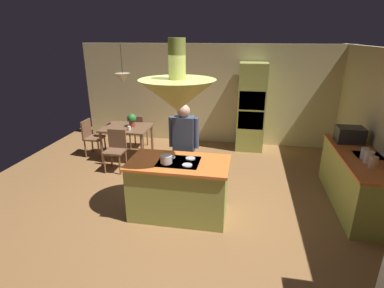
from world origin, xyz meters
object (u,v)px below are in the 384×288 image
potted_plant_on_table (132,119)px  cup_on_table (129,128)px  canister_sugar (369,157)px  canister_tea (365,153)px  chair_facing_island (116,147)px  dining_table (127,131)px  canister_flour (373,162)px  kitchen_island (179,188)px  oven_tower (251,108)px  cooking_pot_on_cooktop (166,159)px  chair_at_corner (91,135)px  microwave_on_counter (350,135)px  person_at_island (184,144)px  chair_by_back_wall (137,129)px

potted_plant_on_table → cup_on_table: bearing=-83.6°
canister_sugar → canister_tea: bearing=90.0°
chair_facing_island → dining_table: bearing=90.0°
canister_sugar → canister_flour: bearing=-90.0°
kitchen_island → chair_facing_island: kitchen_island is taller
oven_tower → kitchen_island: bearing=-108.7°
canister_flour → cooking_pot_on_cooktop: bearing=-172.2°
chair_at_corner → microwave_on_counter: microwave_on_counter is taller
cup_on_table → dining_table: bearing=125.0°
person_at_island → cup_on_table: bearing=141.6°
canister_flour → canister_sugar: 0.18m
cup_on_table → canister_sugar: (4.39, -1.43, 0.21)m
dining_table → chair_by_back_wall: bearing=90.0°
potted_plant_on_table → canister_tea: (4.42, -1.52, 0.08)m
dining_table → chair_at_corner: (-0.91, -0.00, -0.15)m
oven_tower → person_at_island: oven_tower is taller
potted_plant_on_table → oven_tower: bearing=22.0°
chair_at_corner → oven_tower: bearing=-72.9°
chair_by_back_wall → cooking_pot_on_cooktop: bearing=118.1°
oven_tower → chair_by_back_wall: 2.90m
microwave_on_counter → kitchen_island: bearing=-153.3°
canister_sugar → microwave_on_counter: size_ratio=0.41×
chair_facing_island → cup_on_table: size_ratio=9.67×
dining_table → cup_on_table: bearing=-55.0°
kitchen_island → chair_at_corner: size_ratio=1.79×
chair_by_back_wall → cup_on_table: size_ratio=9.67×
kitchen_island → person_at_island: size_ratio=0.94×
kitchen_island → person_at_island: (-0.06, 0.71, 0.49)m
kitchen_island → microwave_on_counter: size_ratio=3.39×
canister_flour → chair_by_back_wall: bearing=151.4°
canister_sugar → chair_facing_island: bearing=167.7°
chair_by_back_wall → canister_flour: bearing=151.4°
dining_table → cup_on_table: 0.30m
kitchen_island → cup_on_table: bearing=129.4°
dining_table → chair_at_corner: size_ratio=1.23×
oven_tower → cooking_pot_on_cooktop: size_ratio=11.88×
person_at_island → canister_tea: person_at_island is taller
kitchen_island → chair_facing_island: 2.23m
person_at_island → cooking_pot_on_cooktop: person_at_island is taller
chair_at_corner → canister_tea: size_ratio=4.91×
potted_plant_on_table → cooking_pot_on_cooktop: 2.69m
oven_tower → canister_sugar: 3.28m
oven_tower → cooking_pot_on_cooktop: 3.60m
chair_at_corner → cooking_pot_on_cooktop: bearing=-132.3°
canister_tea → cooking_pot_on_cooktop: (-3.00, -0.77, -0.01)m
chair_by_back_wall → microwave_on_counter: bearing=163.7°
cup_on_table → cooking_pot_on_cooktop: (1.39, -2.01, 0.20)m
canister_flour → kitchen_island: bearing=-174.4°
microwave_on_counter → cooking_pot_on_cooktop: (-3.00, -1.56, -0.06)m
microwave_on_counter → chair_facing_island: bearing=179.7°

